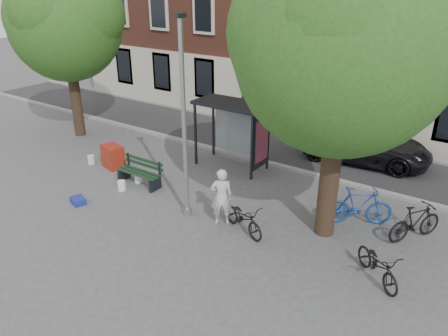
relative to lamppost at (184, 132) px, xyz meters
name	(u,v)px	position (x,y,z in m)	size (l,w,h in m)	color
ground	(188,214)	(0.00, 0.00, -2.78)	(90.00, 90.00, 0.00)	#4C4C4F
road	(288,149)	(0.00, 7.00, -2.78)	(40.00, 4.00, 0.01)	#28282B
curb_near	(265,162)	(0.00, 5.00, -2.72)	(40.00, 0.25, 0.12)	gray
curb_far	(307,135)	(0.00, 9.00, -2.72)	(40.00, 0.25, 0.12)	gray
lamppost	(184,132)	(0.00, 0.00, 0.00)	(0.28, 0.35, 6.11)	#9EA0A3
tree_right	(344,38)	(4.01, 1.38, 2.83)	(5.76, 5.60, 8.20)	black
tree_left	(63,21)	(-8.99, 2.88, 2.43)	(5.18, 4.86, 7.40)	black
bus_shelter	(241,121)	(-0.61, 4.11, -0.87)	(2.85, 1.45, 2.62)	#1E2328
painter	(221,197)	(1.20, 0.19, -1.87)	(0.67, 0.44, 1.83)	silver
bench	(140,173)	(-2.80, 0.75, -2.36)	(1.82, 0.62, 0.93)	#1E2328
bike_a	(243,218)	(2.00, 0.17, -2.32)	(0.62, 1.78, 0.94)	black
bike_b	(359,206)	(4.63, 2.55, -2.17)	(0.57, 2.03, 1.22)	#1A4593
bike_c	(378,265)	(5.96, 0.17, -2.33)	(0.61, 1.74, 0.91)	black
bike_d	(415,222)	(6.26, 2.63, -2.23)	(0.52, 1.85, 1.11)	black
car_dark	(366,145)	(3.22, 7.56, -2.08)	(2.32, 5.04, 1.40)	black
red_stand	(113,157)	(-4.78, 1.26, -2.33)	(0.90, 0.60, 0.90)	maroon
blue_crate	(78,200)	(-3.50, -1.50, -2.68)	(0.55, 0.40, 0.20)	navy
bucket_a	(91,160)	(-5.78, 0.97, -2.60)	(0.28, 0.28, 0.36)	silver
bucket_b	(122,186)	(-3.00, 0.01, -2.60)	(0.28, 0.28, 0.36)	white
bucket_c	(138,178)	(-3.00, 0.83, -2.60)	(0.28, 0.28, 0.36)	white
notice_sign	(333,189)	(4.07, 1.69, -1.41)	(0.33, 0.08, 1.90)	#9EA0A3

